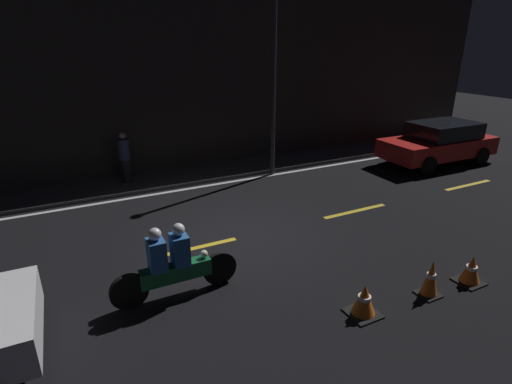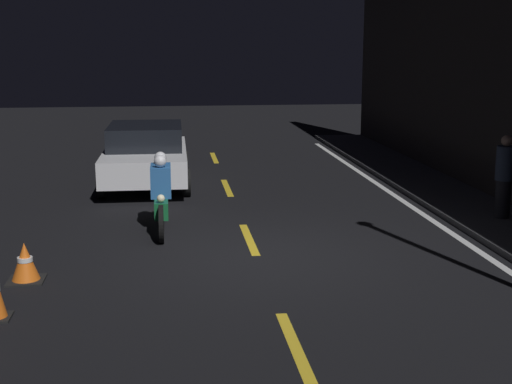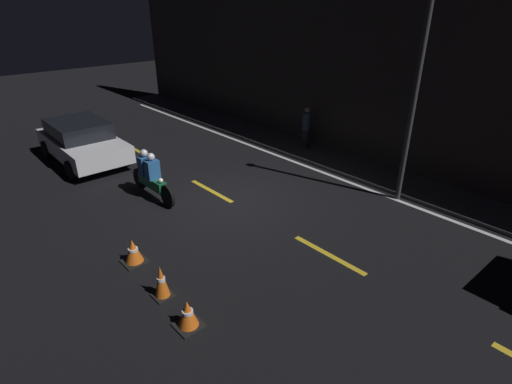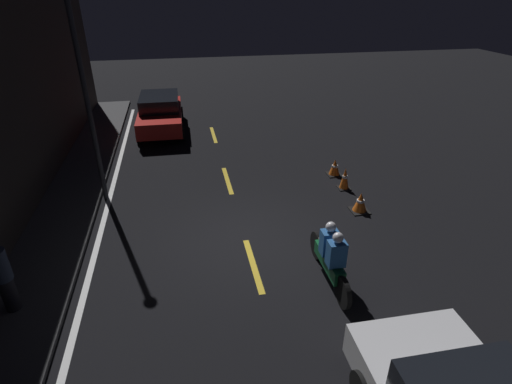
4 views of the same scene
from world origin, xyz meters
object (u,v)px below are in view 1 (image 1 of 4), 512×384
Objects in this scene: pedestrian at (125,157)px; motorcycle at (172,264)px; taxi_red at (439,142)px; traffic_cone_far at (471,270)px; street_lamp at (274,75)px; traffic_cone_mid at (431,278)px; traffic_cone_near at (364,300)px.

motorcycle is at bearing -92.87° from pedestrian.
taxi_red reaches higher than motorcycle.
pedestrian reaches higher than traffic_cone_far.
taxi_red is 0.75× the size of street_lamp.
motorcycle is 3.25× the size of traffic_cone_mid.
street_lamp is at bearing -13.78° from pedestrian.
pedestrian is (-3.76, 8.37, 0.55)m from traffic_cone_mid.
motorcycle is 3.31m from traffic_cone_near.
motorcycle is at bearing 19.42° from taxi_red.
motorcycle is 1.46× the size of pedestrian.
motorcycle is at bearing 157.73° from traffic_cone_far.
traffic_cone_near is at bearing 34.93° from taxi_red.
traffic_cone_mid reaches higher than traffic_cone_near.
pedestrian is at bearing -13.36° from taxi_red.
traffic_cone_far is at bearing -60.50° from pedestrian.
motorcycle is at bearing 153.67° from traffic_cone_mid.
street_lamp is at bearing 47.14° from motorcycle.
motorcycle is 7.61m from street_lamp.
pedestrian is at bearing 166.22° from street_lamp.
street_lamp reaches higher than motorcycle.
taxi_red is 9.96m from traffic_cone_near.
pedestrian is (-2.36, 8.26, 0.62)m from traffic_cone_near.
traffic_cone_mid is (1.41, -0.11, 0.07)m from traffic_cone_near.
traffic_cone_mid is at bearing 40.60° from taxi_red.
traffic_cone_mid is 1.27× the size of traffic_cone_far.
traffic_cone_mid is (4.08, -2.02, -0.31)m from motorcycle.
pedestrian is 5.25m from street_lamp.
traffic_cone_far is 0.10× the size of street_lamp.
traffic_cone_far is (2.42, -0.17, -0.01)m from traffic_cone_near.
taxi_red is at bearing 44.50° from traffic_cone_far.
traffic_cone_far is 7.90m from street_lamp.
pedestrian reaches higher than traffic_cone_near.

